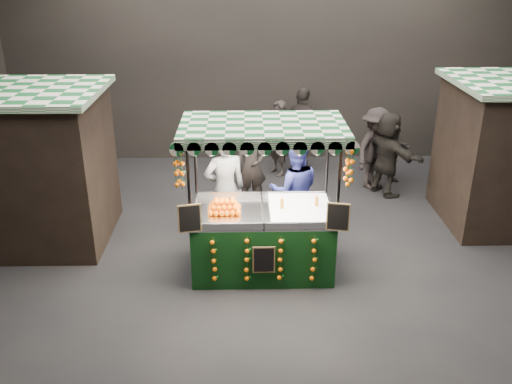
{
  "coord_description": "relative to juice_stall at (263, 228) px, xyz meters",
  "views": [
    {
      "loc": [
        -0.65,
        -7.61,
        4.55
      ],
      "look_at": [
        -0.48,
        0.27,
        1.13
      ],
      "focal_mm": 38.76,
      "sensor_mm": 36.0,
      "label": 1
    }
  ],
  "objects": [
    {
      "name": "ground",
      "position": [
        0.38,
        0.2,
        -0.73
      ],
      "size": [
        12.0,
        12.0,
        0.0
      ],
      "primitive_type": "plane",
      "color": "black",
      "rests_on": "ground"
    },
    {
      "name": "shopper_1",
      "position": [
        2.84,
        3.59,
        0.02
      ],
      "size": [
        0.81,
        0.67,
        1.51
      ],
      "rotation": [
        0.0,
        0.0,
        -0.15
      ],
      "color": "black",
      "rests_on": "ground"
    },
    {
      "name": "shopper_0",
      "position": [
        -0.15,
        2.35,
        0.12
      ],
      "size": [
        0.71,
        0.55,
        1.71
      ],
      "rotation": [
        0.0,
        0.0,
        0.26
      ],
      "color": "#2C2624",
      "rests_on": "ground"
    },
    {
      "name": "vendor_grey",
      "position": [
        -0.6,
        0.98,
        0.23
      ],
      "size": [
        0.81,
        0.66,
        1.92
      ],
      "rotation": [
        0.0,
        0.0,
        3.47
      ],
      "color": "gray",
      "rests_on": "ground"
    },
    {
      "name": "neighbour_stall_left",
      "position": [
        -4.02,
        1.2,
        0.58
      ],
      "size": [
        3.0,
        2.2,
        2.6
      ],
      "color": "black",
      "rests_on": "ground"
    },
    {
      "name": "shopper_4",
      "position": [
        -4.12,
        4.19,
        0.06
      ],
      "size": [
        0.9,
        0.73,
        1.59
      ],
      "rotation": [
        0.0,
        0.0,
        3.47
      ],
      "color": "black",
      "rests_on": "ground"
    },
    {
      "name": "vendor_blue",
      "position": [
        0.56,
        1.07,
        0.15
      ],
      "size": [
        0.88,
        0.7,
        1.76
      ],
      "rotation": [
        0.0,
        0.0,
        3.18
      ],
      "color": "navy",
      "rests_on": "ground"
    },
    {
      "name": "shopper_6",
      "position": [
        0.46,
        4.1,
        0.1
      ],
      "size": [
        0.66,
        0.72,
        1.66
      ],
      "rotation": [
        0.0,
        0.0,
        -1.02
      ],
      "color": "#2D2624",
      "rests_on": "ground"
    },
    {
      "name": "shopper_5",
      "position": [
        2.59,
        2.95,
        0.13
      ],
      "size": [
        1.19,
        1.64,
        1.72
      ],
      "rotation": [
        0.0,
        0.0,
        2.06
      ],
      "color": "black",
      "rests_on": "ground"
    },
    {
      "name": "market_hall",
      "position": [
        0.38,
        0.2,
        2.65
      ],
      "size": [
        12.1,
        10.1,
        5.05
      ],
      "color": "black",
      "rests_on": "ground"
    },
    {
      "name": "shopper_2",
      "position": [
        1.01,
        4.23,
        0.23
      ],
      "size": [
        1.19,
        1.03,
        1.92
      ],
      "rotation": [
        0.0,
        0.0,
        2.52
      ],
      "color": "#2C2724",
      "rests_on": "ground"
    },
    {
      "name": "shopper_3",
      "position": [
        2.41,
        3.3,
        0.12
      ],
      "size": [
        1.22,
        1.24,
        1.71
      ],
      "rotation": [
        0.0,
        0.0,
        0.81
      ],
      "color": "black",
      "rests_on": "ground"
    },
    {
      "name": "juice_stall",
      "position": [
        0.0,
        0.0,
        0.0
      ],
      "size": [
        2.43,
        1.43,
        2.36
      ],
      "color": "black",
      "rests_on": "ground"
    }
  ]
}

